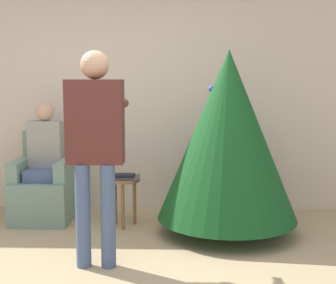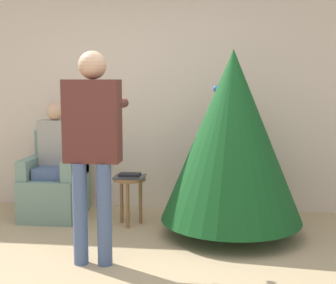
{
  "view_description": "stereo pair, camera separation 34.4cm",
  "coord_description": "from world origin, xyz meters",
  "px_view_note": "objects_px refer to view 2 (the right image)",
  "views": [
    {
      "loc": [
        0.54,
        -3.24,
        1.5
      ],
      "look_at": [
        0.4,
        0.85,
        0.97
      ],
      "focal_mm": 50.0,
      "sensor_mm": 36.0,
      "label": 1
    },
    {
      "loc": [
        0.88,
        -3.21,
        1.5
      ],
      "look_at": [
        0.4,
        0.85,
        0.97
      ],
      "focal_mm": 50.0,
      "sensor_mm": 36.0,
      "label": 2
    }
  ],
  "objects_px": {
    "armchair": "(56,186)",
    "side_stool": "(130,187)",
    "christmas_tree": "(232,136)",
    "person_seated": "(54,154)",
    "person_standing": "(93,137)"
  },
  "relations": [
    {
      "from": "armchair",
      "to": "side_stool",
      "type": "xyz_separation_m",
      "value": [
        0.89,
        -0.24,
        0.06
      ]
    },
    {
      "from": "christmas_tree",
      "to": "armchair",
      "type": "relative_size",
      "value": 1.91
    },
    {
      "from": "person_seated",
      "to": "person_standing",
      "type": "height_order",
      "value": "person_standing"
    },
    {
      "from": "armchair",
      "to": "person_standing",
      "type": "xyz_separation_m",
      "value": [
        0.8,
        -1.28,
        0.72
      ]
    },
    {
      "from": "armchair",
      "to": "side_stool",
      "type": "relative_size",
      "value": 1.87
    },
    {
      "from": "armchair",
      "to": "person_seated",
      "type": "height_order",
      "value": "person_seated"
    },
    {
      "from": "side_stool",
      "to": "person_standing",
      "type": "bearing_deg",
      "value": -95.03
    },
    {
      "from": "person_seated",
      "to": "person_standing",
      "type": "xyz_separation_m",
      "value": [
        0.8,
        -1.26,
        0.35
      ]
    },
    {
      "from": "person_seated",
      "to": "person_standing",
      "type": "distance_m",
      "value": 1.53
    },
    {
      "from": "christmas_tree",
      "to": "side_stool",
      "type": "bearing_deg",
      "value": 170.06
    },
    {
      "from": "person_seated",
      "to": "side_stool",
      "type": "height_order",
      "value": "person_seated"
    },
    {
      "from": "christmas_tree",
      "to": "armchair",
      "type": "distance_m",
      "value": 2.09
    },
    {
      "from": "armchair",
      "to": "christmas_tree",
      "type": "bearing_deg",
      "value": -12.31
    },
    {
      "from": "christmas_tree",
      "to": "armchair",
      "type": "xyz_separation_m",
      "value": [
        -1.94,
        0.42,
        -0.64
      ]
    },
    {
      "from": "armchair",
      "to": "side_stool",
      "type": "distance_m",
      "value": 0.93
    }
  ]
}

